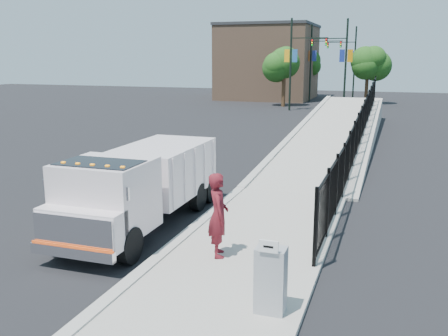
% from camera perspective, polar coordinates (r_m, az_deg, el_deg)
% --- Properties ---
extents(ground, '(120.00, 120.00, 0.00)m').
position_cam_1_polar(ground, '(14.34, -2.76, -6.68)').
color(ground, black).
rests_on(ground, ground).
extents(sidewalk, '(3.55, 12.00, 0.12)m').
position_cam_1_polar(sidewalk, '(11.96, 2.38, -10.39)').
color(sidewalk, '#9E998E').
rests_on(sidewalk, ground).
extents(curb, '(0.30, 12.00, 0.16)m').
position_cam_1_polar(curb, '(12.59, -6.16, -9.15)').
color(curb, '#ADAAA3').
rests_on(curb, ground).
extents(ramp, '(3.95, 24.06, 3.19)m').
position_cam_1_polar(ramp, '(29.10, 12.93, 2.94)').
color(ramp, '#9E998E').
rests_on(ramp, ground).
extents(iron_fence, '(0.10, 28.00, 1.80)m').
position_cam_1_polar(iron_fence, '(24.91, 15.29, 3.32)').
color(iron_fence, black).
rests_on(iron_fence, ground).
extents(truck, '(2.27, 6.72, 2.30)m').
position_cam_1_polar(truck, '(14.05, -9.63, -1.73)').
color(truck, black).
rests_on(truck, ground).
extents(worker, '(0.74, 0.86, 2.01)m').
position_cam_1_polar(worker, '(11.69, -0.66, -5.38)').
color(worker, maroon).
rests_on(worker, sidewalk).
extents(utility_cabinet, '(0.55, 0.40, 1.25)m').
position_cam_1_polar(utility_cabinet, '(9.37, 5.36, -12.63)').
color(utility_cabinet, gray).
rests_on(utility_cabinet, sidewalk).
extents(arrow_sign, '(0.35, 0.04, 0.22)m').
position_cam_1_polar(arrow_sign, '(8.89, 5.11, -8.92)').
color(arrow_sign, white).
rests_on(arrow_sign, utility_cabinet).
extents(debris, '(0.34, 0.34, 0.08)m').
position_cam_1_polar(debris, '(12.48, 5.19, -8.93)').
color(debris, silver).
rests_on(debris, sidewalk).
extents(light_pole_0, '(3.77, 0.22, 8.00)m').
position_cam_1_polar(light_pole_0, '(45.23, 8.01, 12.04)').
color(light_pole_0, black).
rests_on(light_pole_0, ground).
extents(light_pole_1, '(3.78, 0.22, 8.00)m').
position_cam_1_polar(light_pole_1, '(46.61, 13.37, 11.84)').
color(light_pole_1, black).
rests_on(light_pole_1, ground).
extents(light_pole_2, '(3.77, 0.22, 8.00)m').
position_cam_1_polar(light_pole_2, '(54.66, 10.21, 12.05)').
color(light_pole_2, black).
rests_on(light_pole_2, ground).
extents(light_pole_3, '(3.78, 0.22, 8.00)m').
position_cam_1_polar(light_pole_3, '(59.02, 14.41, 11.88)').
color(light_pole_3, black).
rests_on(light_pole_3, ground).
extents(tree_0, '(3.06, 3.06, 5.53)m').
position_cam_1_polar(tree_0, '(48.73, 6.89, 11.63)').
color(tree_0, '#382314').
rests_on(tree_0, ground).
extents(tree_1, '(2.81, 2.81, 5.40)m').
position_cam_1_polar(tree_1, '(52.94, 16.13, 11.30)').
color(tree_1, '#382314').
rests_on(tree_1, ground).
extents(tree_2, '(2.65, 2.65, 5.32)m').
position_cam_1_polar(tree_2, '(59.73, 9.69, 11.70)').
color(tree_2, '#382314').
rests_on(tree_2, ground).
extents(building, '(10.00, 10.00, 8.00)m').
position_cam_1_polar(building, '(58.28, 5.06, 11.86)').
color(building, '#8C664C').
rests_on(building, ground).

